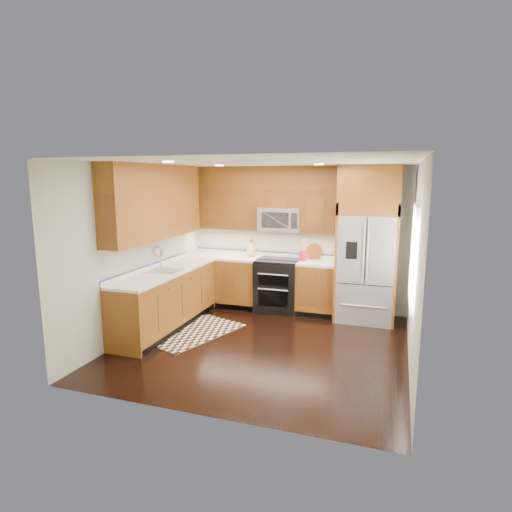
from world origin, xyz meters
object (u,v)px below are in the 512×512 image
(range, at_px, (278,285))
(rug, at_px, (193,332))
(utensil_crock, at_px, (303,253))
(knife_block, at_px, (251,249))
(refrigerator, at_px, (368,244))

(range, xyz_separation_m, rug, (-0.95, -1.54, -0.46))
(utensil_crock, bearing_deg, knife_block, 169.66)
(knife_block, bearing_deg, range, -22.28)
(rug, relative_size, knife_block, 4.88)
(range, bearing_deg, knife_block, 157.72)
(refrigerator, height_order, knife_block, refrigerator)
(refrigerator, relative_size, knife_block, 8.32)
(range, xyz_separation_m, refrigerator, (1.55, -0.04, 0.83))
(refrigerator, height_order, utensil_crock, refrigerator)
(range, relative_size, knife_block, 3.02)
(range, xyz_separation_m, knife_block, (-0.60, 0.24, 0.60))
(rug, distance_m, knife_block, 2.11)
(range, bearing_deg, utensil_crock, 7.18)
(rug, bearing_deg, refrigerator, 50.57)
(refrigerator, xyz_separation_m, utensil_crock, (-1.11, 0.09, -0.23))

